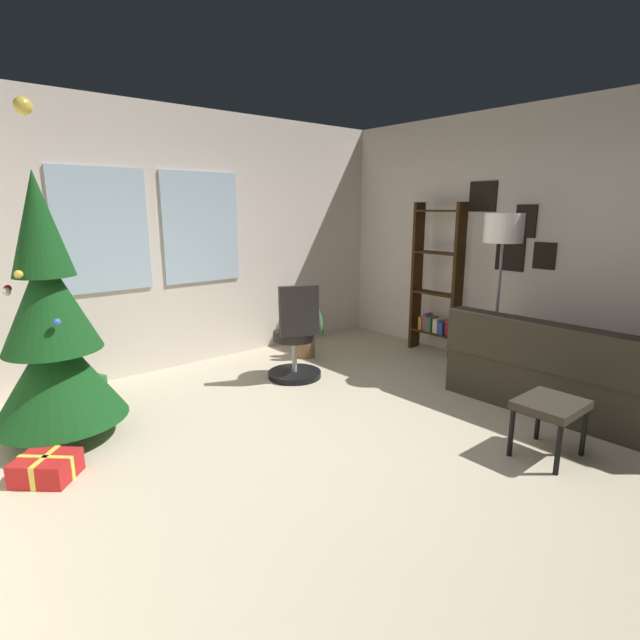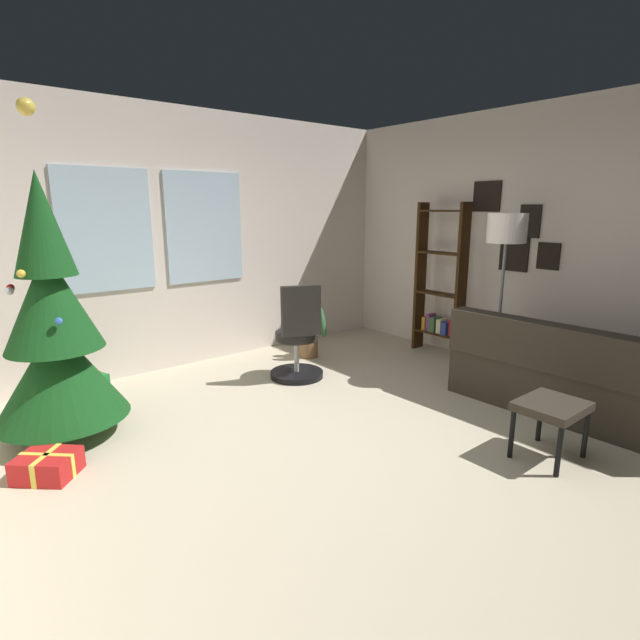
{
  "view_description": "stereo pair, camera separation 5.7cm",
  "coord_description": "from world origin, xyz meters",
  "px_view_note": "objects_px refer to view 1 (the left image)",
  "views": [
    {
      "loc": [
        -2.41,
        -2.39,
        1.76
      ],
      "look_at": [
        -0.15,
        0.28,
        0.95
      ],
      "focal_mm": 27.33,
      "sensor_mm": 36.0,
      "label": 1
    },
    {
      "loc": [
        -2.37,
        -2.43,
        1.76
      ],
      "look_at": [
        -0.15,
        0.28,
        0.95
      ],
      "focal_mm": 27.33,
      "sensor_mm": 36.0,
      "label": 2
    }
  ],
  "objects_px": {
    "holiday_tree": "(52,335)",
    "gift_box_red": "(46,468)",
    "potted_plant": "(309,335)",
    "footstool": "(550,409)",
    "gift_box_green": "(88,388)",
    "office_chair": "(296,343)",
    "floor_lamp": "(503,240)",
    "bookshelf": "(436,288)",
    "couch": "(600,380)"
  },
  "relations": [
    {
      "from": "gift_box_green",
      "to": "couch",
      "type": "bearing_deg",
      "value": -43.51
    },
    {
      "from": "holiday_tree",
      "to": "gift_box_red",
      "type": "height_order",
      "value": "holiday_tree"
    },
    {
      "from": "footstool",
      "to": "potted_plant",
      "type": "relative_size",
      "value": 0.69
    },
    {
      "from": "floor_lamp",
      "to": "potted_plant",
      "type": "height_order",
      "value": "floor_lamp"
    },
    {
      "from": "gift_box_green",
      "to": "potted_plant",
      "type": "bearing_deg",
      "value": -6.85
    },
    {
      "from": "couch",
      "to": "gift_box_green",
      "type": "height_order",
      "value": "couch"
    },
    {
      "from": "couch",
      "to": "bookshelf",
      "type": "relative_size",
      "value": 1.16
    },
    {
      "from": "bookshelf",
      "to": "gift_box_red",
      "type": "bearing_deg",
      "value": -178.11
    },
    {
      "from": "footstool",
      "to": "bookshelf",
      "type": "height_order",
      "value": "bookshelf"
    },
    {
      "from": "potted_plant",
      "to": "footstool",
      "type": "bearing_deg",
      "value": -93.57
    },
    {
      "from": "gift_box_red",
      "to": "floor_lamp",
      "type": "height_order",
      "value": "floor_lamp"
    },
    {
      "from": "footstool",
      "to": "couch",
      "type": "bearing_deg",
      "value": 4.25
    },
    {
      "from": "couch",
      "to": "bookshelf",
      "type": "height_order",
      "value": "bookshelf"
    },
    {
      "from": "gift_box_red",
      "to": "floor_lamp",
      "type": "xyz_separation_m",
      "value": [
        3.93,
        -0.89,
        1.37
      ]
    },
    {
      "from": "office_chair",
      "to": "floor_lamp",
      "type": "xyz_separation_m",
      "value": [
        1.49,
        -1.37,
        1.06
      ]
    },
    {
      "from": "potted_plant",
      "to": "bookshelf",
      "type": "bearing_deg",
      "value": -32.48
    },
    {
      "from": "office_chair",
      "to": "potted_plant",
      "type": "distance_m",
      "value": 0.78
    },
    {
      "from": "gift_box_red",
      "to": "office_chair",
      "type": "bearing_deg",
      "value": 10.99
    },
    {
      "from": "gift_box_red",
      "to": "potted_plant",
      "type": "height_order",
      "value": "potted_plant"
    },
    {
      "from": "holiday_tree",
      "to": "gift_box_red",
      "type": "bearing_deg",
      "value": -112.72
    },
    {
      "from": "couch",
      "to": "potted_plant",
      "type": "distance_m",
      "value": 3.03
    },
    {
      "from": "footstool",
      "to": "bookshelf",
      "type": "distance_m",
      "value": 2.64
    },
    {
      "from": "gift_box_green",
      "to": "bookshelf",
      "type": "distance_m",
      "value": 3.95
    },
    {
      "from": "holiday_tree",
      "to": "potted_plant",
      "type": "height_order",
      "value": "holiday_tree"
    },
    {
      "from": "gift_box_green",
      "to": "bookshelf",
      "type": "xyz_separation_m",
      "value": [
        3.73,
        -1.13,
        0.69
      ]
    },
    {
      "from": "couch",
      "to": "holiday_tree",
      "type": "bearing_deg",
      "value": 146.15
    },
    {
      "from": "footstool",
      "to": "floor_lamp",
      "type": "bearing_deg",
      "value": 44.76
    },
    {
      "from": "footstool",
      "to": "gift_box_red",
      "type": "distance_m",
      "value": 3.47
    },
    {
      "from": "footstool",
      "to": "gift_box_red",
      "type": "height_order",
      "value": "footstool"
    },
    {
      "from": "couch",
      "to": "gift_box_green",
      "type": "distance_m",
      "value": 4.61
    },
    {
      "from": "office_chair",
      "to": "floor_lamp",
      "type": "distance_m",
      "value": 2.29
    },
    {
      "from": "holiday_tree",
      "to": "potted_plant",
      "type": "bearing_deg",
      "value": 8.17
    },
    {
      "from": "gift_box_red",
      "to": "bookshelf",
      "type": "bearing_deg",
      "value": 1.89
    },
    {
      "from": "footstool",
      "to": "office_chair",
      "type": "xyz_separation_m",
      "value": [
        -0.39,
        2.46,
        0.03
      ]
    },
    {
      "from": "bookshelf",
      "to": "floor_lamp",
      "type": "bearing_deg",
      "value": -111.09
    },
    {
      "from": "office_chair",
      "to": "potted_plant",
      "type": "bearing_deg",
      "value": 41.22
    },
    {
      "from": "gift_box_red",
      "to": "bookshelf",
      "type": "distance_m",
      "value": 4.4
    },
    {
      "from": "couch",
      "to": "gift_box_green",
      "type": "bearing_deg",
      "value": 136.49
    },
    {
      "from": "gift_box_red",
      "to": "office_chair",
      "type": "distance_m",
      "value": 2.5
    },
    {
      "from": "gift_box_green",
      "to": "footstool",
      "type": "bearing_deg",
      "value": -55.61
    },
    {
      "from": "gift_box_green",
      "to": "office_chair",
      "type": "distance_m",
      "value": 2.02
    },
    {
      "from": "gift_box_red",
      "to": "floor_lamp",
      "type": "relative_size",
      "value": 0.27
    },
    {
      "from": "gift_box_green",
      "to": "floor_lamp",
      "type": "height_order",
      "value": "floor_lamp"
    },
    {
      "from": "footstool",
      "to": "holiday_tree",
      "type": "distance_m",
      "value": 3.68
    },
    {
      "from": "office_chair",
      "to": "bookshelf",
      "type": "bearing_deg",
      "value": -9.92
    },
    {
      "from": "bookshelf",
      "to": "floor_lamp",
      "type": "distance_m",
      "value": 1.29
    },
    {
      "from": "gift_box_green",
      "to": "floor_lamp",
      "type": "bearing_deg",
      "value": -33.04
    },
    {
      "from": "floor_lamp",
      "to": "potted_plant",
      "type": "bearing_deg",
      "value": 116.03
    },
    {
      "from": "gift_box_red",
      "to": "potted_plant",
      "type": "bearing_deg",
      "value": 17.99
    },
    {
      "from": "bookshelf",
      "to": "potted_plant",
      "type": "distance_m",
      "value": 1.65
    }
  ]
}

